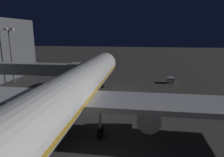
% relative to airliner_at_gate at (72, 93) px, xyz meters
% --- Properties ---
extents(ground_plane, '(320.00, 320.00, 0.00)m').
position_rel_airliner_at_gate_xyz_m(ground_plane, '(-0.00, -8.27, -5.55)').
color(ground_plane, '#383533').
extents(airliner_at_gate, '(55.23, 58.66, 18.44)m').
position_rel_airliner_at_gate_xyz_m(airliner_at_gate, '(0.00, 0.00, 0.00)').
color(airliner_at_gate, silver).
rests_on(airliner_at_gate, ground_plane).
extents(jet_bridge, '(22.92, 3.40, 7.23)m').
position_rel_airliner_at_gate_xyz_m(jet_bridge, '(12.25, -15.77, 0.15)').
color(jet_bridge, '#9E9E99').
rests_on(jet_bridge, ground_plane).
extents(apron_floodlight_mast, '(2.90, 0.50, 14.82)m').
position_rel_airliner_at_gate_xyz_m(apron_floodlight_mast, '(25.50, -24.45, 3.25)').
color(apron_floodlight_mast, '#59595E').
rests_on(apron_floodlight_mast, ground_plane).
extents(baggage_container_near_belt, '(1.76, 1.84, 1.57)m').
position_rel_airliner_at_gate_xyz_m(baggage_container_near_belt, '(-17.66, -30.17, -4.76)').
color(baggage_container_near_belt, '#B7BABF').
rests_on(baggage_container_near_belt, ground_plane).
extents(traffic_cone_nose_port, '(0.36, 0.36, 0.55)m').
position_rel_airliner_at_gate_xyz_m(traffic_cone_nose_port, '(-2.20, -28.27, -5.27)').
color(traffic_cone_nose_port, orange).
rests_on(traffic_cone_nose_port, ground_plane).
extents(traffic_cone_nose_starboard, '(0.36, 0.36, 0.55)m').
position_rel_airliner_at_gate_xyz_m(traffic_cone_nose_starboard, '(2.20, -28.27, -5.27)').
color(traffic_cone_nose_starboard, orange).
rests_on(traffic_cone_nose_starboard, ground_plane).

